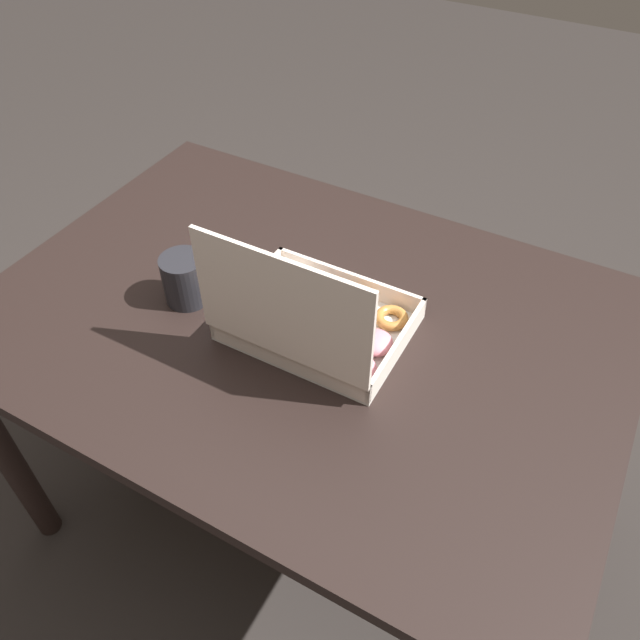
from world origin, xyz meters
The scene contains 4 objects.
ground_plane centered at (0.00, 0.00, 0.00)m, with size 8.00×8.00×0.00m, color #2D2826.
dining_table centered at (0.00, 0.00, 0.62)m, with size 1.21×0.86×0.71m.
donut_box centered at (-0.05, 0.04, 0.75)m, with size 0.32×0.25×0.26m.
coffee_mug centered at (0.22, 0.06, 0.76)m, with size 0.09×0.09×0.10m.
Camera 1 is at (-0.44, 0.73, 1.54)m, focal length 35.00 mm.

